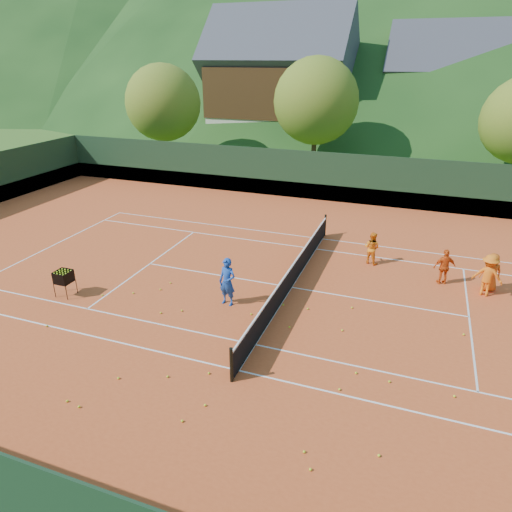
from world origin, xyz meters
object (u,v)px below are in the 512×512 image
(student_b, at_px, (445,267))
(chalet_mid, at_px, (454,94))
(student_c, at_px, (491,272))
(ball_hopper, at_px, (64,277))
(student_a, at_px, (372,248))
(tennis_net, at_px, (292,276))
(coach, at_px, (227,282))
(chalet_left, at_px, (280,86))
(student_d, at_px, (488,275))

(student_b, height_order, chalet_mid, chalet_mid)
(student_c, relative_size, ball_hopper, 1.52)
(student_a, xyz_separation_m, student_c, (4.58, -1.00, 0.05))
(student_c, xyz_separation_m, chalet_mid, (-1.17, 31.61, 4.21))
(tennis_net, relative_size, ball_hopper, 12.07)
(coach, bearing_deg, tennis_net, 58.36)
(ball_hopper, bearing_deg, coach, 14.00)
(student_b, xyz_separation_m, student_c, (1.65, 0.01, 0.03))
(coach, xyz_separation_m, student_c, (8.99, 4.44, -0.14))
(chalet_left, bearing_deg, student_b, -60.67)
(coach, height_order, student_d, coach)
(student_b, relative_size, student_c, 0.96)
(student_d, xyz_separation_m, chalet_left, (-17.01, 28.06, 4.81))
(student_a, bearing_deg, coach, 70.55)
(student_a, bearing_deg, ball_hopper, 53.31)
(coach, bearing_deg, ball_hopper, -155.98)
(tennis_net, bearing_deg, chalet_left, 108.43)
(student_a, xyz_separation_m, student_b, (2.92, -1.01, 0.02))
(student_a, relative_size, student_d, 0.87)
(coach, distance_m, student_a, 7.01)
(coach, relative_size, ball_hopper, 1.79)
(coach, distance_m, ball_hopper, 6.17)
(student_d, height_order, ball_hopper, student_d)
(student_c, xyz_separation_m, tennis_net, (-7.17, -2.39, -0.26))
(student_b, relative_size, chalet_mid, 0.11)
(tennis_net, xyz_separation_m, chalet_left, (-10.00, 30.00, 5.13))
(student_b, relative_size, chalet_left, 0.11)
(tennis_net, distance_m, chalet_left, 32.04)
(student_b, xyz_separation_m, chalet_left, (-15.52, 27.62, 4.90))
(ball_hopper, distance_m, chalet_left, 33.96)
(chalet_left, bearing_deg, chalet_mid, 14.04)
(student_a, relative_size, tennis_net, 0.12)
(tennis_net, bearing_deg, student_d, 15.51)
(ball_hopper, bearing_deg, chalet_left, 93.74)
(student_a, bearing_deg, student_c, -172.72)
(coach, xyz_separation_m, student_d, (8.83, 3.99, -0.08))
(student_c, height_order, chalet_mid, chalet_mid)
(coach, xyz_separation_m, tennis_net, (1.82, 2.04, -0.40))
(student_b, height_order, ball_hopper, student_b)
(student_a, distance_m, student_c, 4.68)
(student_d, height_order, tennis_net, student_d)
(student_b, distance_m, tennis_net, 6.01)
(student_d, height_order, chalet_mid, chalet_mid)
(student_c, bearing_deg, tennis_net, 5.30)
(student_b, bearing_deg, ball_hopper, 3.47)
(student_d, xyz_separation_m, tennis_net, (-7.01, -1.94, -0.31))
(student_c, bearing_deg, ball_hopper, 8.45)
(student_a, height_order, ball_hopper, student_a)
(student_c, xyz_separation_m, ball_hopper, (-14.98, -5.93, -0.01))
(student_c, height_order, ball_hopper, student_c)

